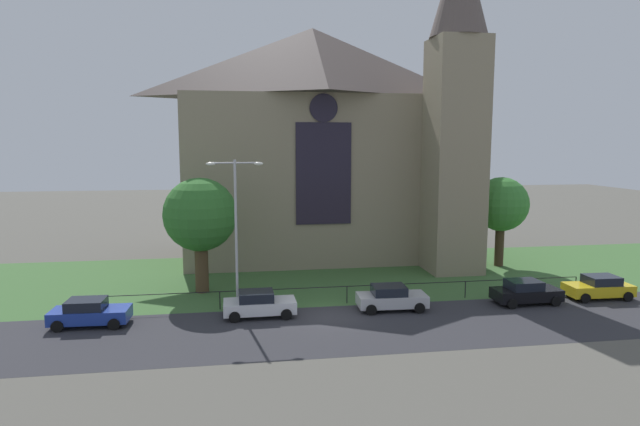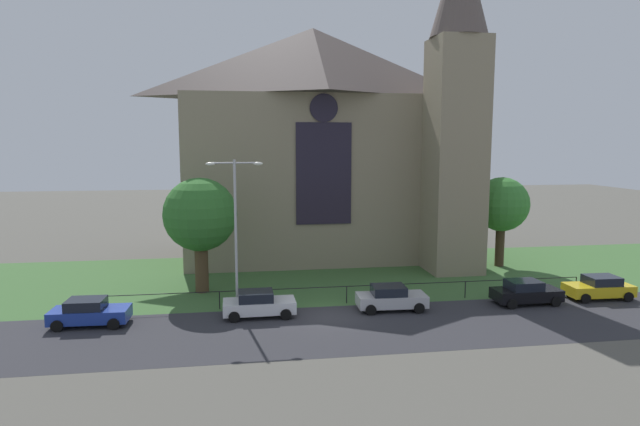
{
  "view_description": "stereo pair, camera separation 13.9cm",
  "coord_description": "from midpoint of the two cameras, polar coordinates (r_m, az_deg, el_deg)",
  "views": [
    {
      "loc": [
        -5.33,
        -29.96,
        10.13
      ],
      "look_at": [
        0.58,
        8.0,
        5.09
      ],
      "focal_mm": 30.19,
      "sensor_mm": 36.0,
      "label": 1
    },
    {
      "loc": [
        -5.2,
        -29.98,
        10.13
      ],
      "look_at": [
        0.58,
        8.0,
        5.09
      ],
      "focal_mm": 30.19,
      "sensor_mm": 36.0,
      "label": 2
    }
  ],
  "objects": [
    {
      "name": "ground",
      "position": [
        41.57,
        -1.12,
        -6.64
      ],
      "size": [
        160.0,
        160.0,
        0.0
      ],
      "primitive_type": "plane",
      "color": "#56544C"
    },
    {
      "name": "tree_left_near",
      "position": [
        36.98,
        -12.48,
        -0.27
      ],
      "size": [
        4.95,
        4.95,
        7.82
      ],
      "color": "#4C3823",
      "rests_on": "ground"
    },
    {
      "name": "parked_car_blue",
      "position": [
        33.03,
        -23.15,
        -9.66
      ],
      "size": [
        4.26,
        2.15,
        1.51
      ],
      "rotation": [
        0.0,
        0.0,
        -0.04
      ],
      "color": "#1E3899",
      "rests_on": "ground"
    },
    {
      "name": "grass_verge",
      "position": [
        39.65,
        -0.74,
        -7.33
      ],
      "size": [
        120.0,
        20.0,
        0.01
      ],
      "primitive_type": "cube",
      "color": "#3D6633",
      "rests_on": "ground"
    },
    {
      "name": "church_building",
      "position": [
        47.79,
        0.37,
        7.64
      ],
      "size": [
        23.2,
        16.2,
        26.0
      ],
      "color": "gray",
      "rests_on": "ground"
    },
    {
      "name": "parked_car_yellow",
      "position": [
        39.86,
        27.57,
        -7.01
      ],
      "size": [
        4.25,
        2.13,
        1.51
      ],
      "rotation": [
        0.0,
        0.0,
        3.11
      ],
      "color": "gold",
      "rests_on": "ground"
    },
    {
      "name": "parked_car_silver",
      "position": [
        33.44,
        7.64,
        -8.9
      ],
      "size": [
        4.27,
        2.16,
        1.51
      ],
      "rotation": [
        0.0,
        0.0,
        -0.04
      ],
      "color": "#B7B7BC",
      "rests_on": "ground"
    },
    {
      "name": "parked_car_black",
      "position": [
        36.73,
        21.07,
        -7.85
      ],
      "size": [
        4.24,
        2.09,
        1.51
      ],
      "rotation": [
        0.0,
        0.0,
        0.02
      ],
      "color": "black",
      "rests_on": "ground"
    },
    {
      "name": "streetlamp_near",
      "position": [
        32.67,
        -8.83,
        -0.36
      ],
      "size": [
        3.37,
        0.26,
        9.14
      ],
      "color": "#B2B2B7",
      "rests_on": "ground"
    },
    {
      "name": "iron_railing",
      "position": [
        34.4,
        2.96,
        -7.98
      ],
      "size": [
        31.81,
        0.07,
        1.13
      ],
      "color": "black",
      "rests_on": "ground"
    },
    {
      "name": "parked_car_white",
      "position": [
        32.14,
        -6.41,
        -9.56
      ],
      "size": [
        4.22,
        2.05,
        1.51
      ],
      "rotation": [
        0.0,
        0.0,
        0.01
      ],
      "color": "silver",
      "rests_on": "ground"
    },
    {
      "name": "road_asphalt",
      "position": [
        30.21,
        1.94,
        -12.12
      ],
      "size": [
        120.0,
        8.0,
        0.01
      ],
      "primitive_type": "cube",
      "color": "#2D2D33",
      "rests_on": "ground"
    },
    {
      "name": "tree_right_far",
      "position": [
        46.37,
        18.77,
        0.8
      ],
      "size": [
        4.43,
        4.43,
        7.35
      ],
      "color": "#423021",
      "rests_on": "ground"
    }
  ]
}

